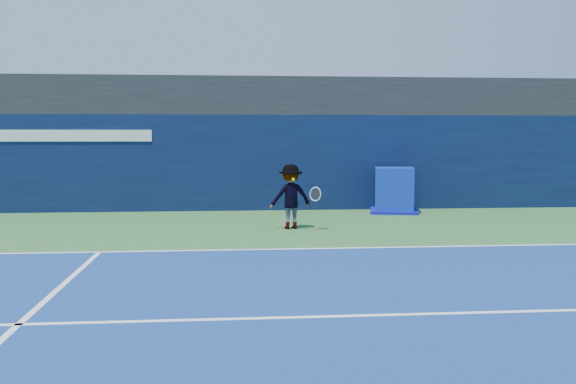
% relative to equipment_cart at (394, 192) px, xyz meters
% --- Properties ---
extents(ground, '(80.00, 80.00, 0.00)m').
position_rel_equipment_cart_xyz_m(ground, '(-2.64, -9.15, -0.63)').
color(ground, '#2F672E').
rests_on(ground, ground).
extents(baseline, '(24.00, 0.10, 0.01)m').
position_rel_equipment_cart_xyz_m(baseline, '(-2.64, -6.15, -0.62)').
color(baseline, white).
rests_on(baseline, ground).
extents(service_line, '(24.00, 0.10, 0.01)m').
position_rel_equipment_cart_xyz_m(service_line, '(-2.64, -11.15, -0.62)').
color(service_line, white).
rests_on(service_line, ground).
extents(stadium_band, '(36.00, 3.00, 1.20)m').
position_rel_equipment_cart_xyz_m(stadium_band, '(-2.64, 2.35, 2.97)').
color(stadium_band, black).
rests_on(stadium_band, back_wall_assembly).
extents(back_wall_assembly, '(36.00, 1.03, 3.00)m').
position_rel_equipment_cart_xyz_m(back_wall_assembly, '(-2.65, 1.35, 0.87)').
color(back_wall_assembly, '#0A1638').
rests_on(back_wall_assembly, ground).
extents(equipment_cart, '(1.72, 1.72, 1.38)m').
position_rel_equipment_cart_xyz_m(equipment_cart, '(0.00, 0.00, 0.00)').
color(equipment_cart, '#0B259F').
rests_on(equipment_cart, ground).
extents(tennis_player, '(1.31, 0.77, 1.63)m').
position_rel_equipment_cart_xyz_m(tennis_player, '(-3.49, -3.17, 0.18)').
color(tennis_player, white).
rests_on(tennis_player, ground).
extents(tennis_ball, '(0.07, 0.07, 0.07)m').
position_rel_equipment_cart_xyz_m(tennis_ball, '(-3.46, -3.50, 0.64)').
color(tennis_ball, '#AFDA18').
rests_on(tennis_ball, ground).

